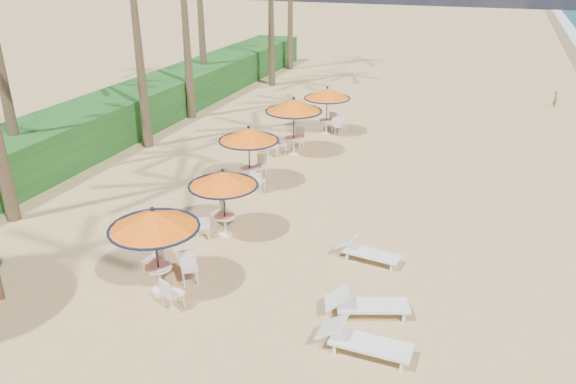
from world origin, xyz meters
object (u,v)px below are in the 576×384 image
Objects in this scene: station_4 at (329,99)px; lounger_near at (361,340)px; station_3 at (292,112)px; station_0 at (156,230)px; lounger_far at (366,251)px; station_1 at (221,185)px; station_2 at (250,140)px; lounger_mid at (364,304)px.

station_4 reaches higher than lounger_near.
station_3 is at bearing 118.25° from lounger_near.
station_0 reaches higher than lounger_far.
station_1 is at bearing 87.59° from station_0.
station_2 is 1.01× the size of station_4.
station_2 is at bearing 95.30° from station_0.
station_2 reaches higher than lounger_mid.
lounger_far is (4.34, -0.03, -1.33)m from station_1.
station_1 is at bearing -85.89° from station_3.
lounger_mid is at bearing 7.79° from station_0.
station_4 is 14.19m from lounger_mid.
lounger_near is 1.35m from lounger_mid.
lounger_mid is 1.11× the size of lounger_far.
station_2 is at bearing -93.87° from station_3.
lounger_far is at bearing -36.97° from station_2.
station_2 is (-0.79, 3.83, 0.08)m from station_1.
station_0 is at bearing -92.41° from station_1.
station_0 is 1.13× the size of lounger_mid.
station_1 is 0.88× the size of station_3.
station_4 reaches higher than lounger_far.
station_3 reaches higher than station_1.
station_1 is at bearing 132.88° from lounger_mid.
station_0 is 7.07m from station_2.
station_0 is 1.08× the size of station_1.
station_1 is 10.76m from station_4.
station_3 is 12.79m from lounger_near.
lounger_far is at bearing -0.37° from station_1.
lounger_far is (4.88, -7.54, -1.48)m from station_3.
station_2 reaches higher than lounger_far.
station_2 reaches higher than lounger_near.
station_4 is at bearing 90.17° from lounger_mid.
station_4 reaches higher than lounger_mid.
station_3 is at bearing 130.36° from lounger_far.
station_3 is 1.32× the size of lounger_far.
station_1 is 4.54m from lounger_far.
station_1 is 0.95× the size of station_2.
station_0 is at bearing 174.77° from lounger_near.
station_0 is at bearing 168.07° from lounger_mid.
lounger_far is (-0.54, 2.50, -0.03)m from lounger_mid.
station_2 is 1.10× the size of lounger_mid.
station_3 reaches higher than station_0.
station_4 is at bearing 110.85° from lounger_near.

